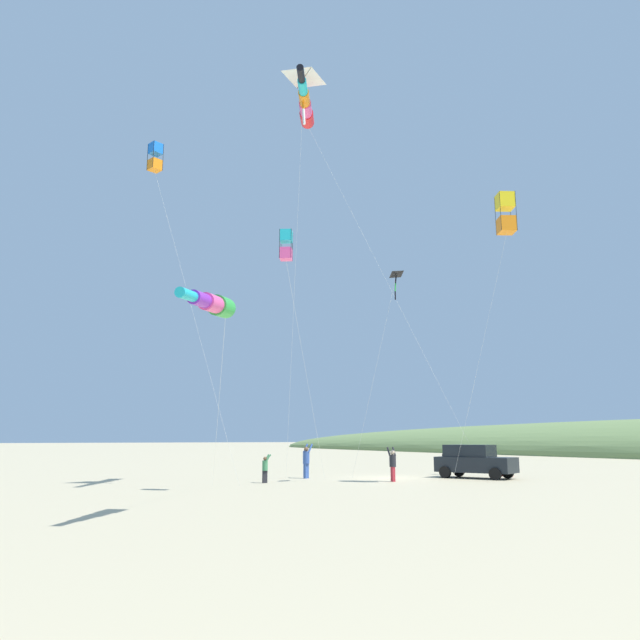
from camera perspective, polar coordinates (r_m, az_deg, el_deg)
ground_plane at (r=36.01m, az=6.55°, el=-14.47°), size 600.00×600.00×0.00m
parked_car at (r=36.35m, az=14.23°, el=-12.67°), size 3.42×4.68×1.85m
cooler_box at (r=38.90m, az=17.12°, el=-13.49°), size 0.62×0.42×0.42m
person_adult_flyer at (r=35.19m, az=-1.29°, el=-12.92°), size 0.67×0.60×1.91m
person_child_green_jacket at (r=31.72m, az=-5.16°, el=-13.57°), size 0.43×0.34×1.42m
person_child_grey_jacket at (r=32.79m, az=6.82°, el=-13.13°), size 0.48×0.58×1.76m
person_bystander_far at (r=39.57m, az=11.61°, el=-12.81°), size 0.54×0.49×1.51m
kite_delta_rainbow_low_near at (r=32.05m, az=7.09°, el=4.15°), size 1.15×5.51×10.82m
kite_box_yellow_midlevel at (r=26.48m, az=-3.19°, el=6.97°), size 6.37×7.48×11.05m
kite_delta_long_streamer_left at (r=32.63m, az=-1.54°, el=21.64°), size 3.73×8.04×20.15m
kite_windsock_small_distant at (r=18.01m, az=-10.10°, el=1.53°), size 6.14×13.99×6.52m
kite_box_striped_overhead at (r=33.08m, az=16.99°, el=9.52°), size 1.11×5.71×14.60m
kite_windsock_long_streamer_right at (r=32.80m, az=-1.39°, el=19.46°), size 14.99×5.40×19.43m
kite_box_black_fish_shape at (r=30.07m, az=-15.16°, el=14.45°), size 5.32×1.31×15.63m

